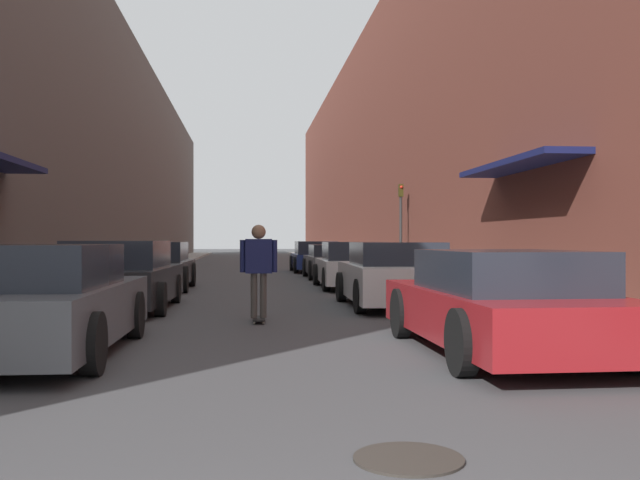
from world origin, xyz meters
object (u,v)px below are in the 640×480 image
at_px(parked_car_left_2, 157,267).
at_px(skateboarder, 259,262).
at_px(parked_car_right_4, 316,257).
at_px(parked_car_left_0, 36,302).
at_px(manhole_cover, 408,459).
at_px(traffic_light, 401,218).
at_px(parked_car_left_1, 120,277).
at_px(parked_car_right_3, 333,262).
at_px(parked_car_right_1, 394,275).
at_px(parked_car_right_2, 353,266).
at_px(parked_car_right_0, 501,303).

xyz_separation_m(parked_car_left_2, skateboarder, (2.67, -8.05, 0.37)).
relative_size(parked_car_right_4, skateboarder, 2.54).
bearing_deg(parked_car_left_0, manhole_cover, -51.23).
bearing_deg(skateboarder, traffic_light, 67.97).
bearing_deg(parked_car_left_1, parked_car_left_2, 89.86).
height_order(parked_car_left_1, parked_car_right_3, parked_car_left_1).
relative_size(parked_car_right_1, traffic_light, 1.34).
relative_size(parked_car_left_1, parked_car_right_4, 1.09).
bearing_deg(traffic_light, skateboarder, -112.03).
distance_m(parked_car_left_2, parked_car_right_3, 7.72).
bearing_deg(traffic_light, parked_car_right_4, 115.62).
distance_m(parked_car_left_1, skateboarder, 3.62).
bearing_deg(parked_car_right_4, parked_car_left_0, -104.11).
bearing_deg(skateboarder, parked_car_left_0, -130.07).
bearing_deg(parked_car_left_0, parked_car_right_2, 64.13).
distance_m(parked_car_left_2, skateboarder, 8.49).
bearing_deg(skateboarder, parked_car_right_2, 70.92).
xyz_separation_m(parked_car_right_4, manhole_cover, (-1.91, -26.00, -0.63)).
distance_m(parked_car_left_0, parked_car_left_1, 5.61).
xyz_separation_m(parked_car_right_1, parked_car_right_4, (-0.10, 15.94, -0.01)).
relative_size(parked_car_left_2, parked_car_right_1, 0.98).
relative_size(parked_car_left_0, skateboarder, 2.75).
height_order(parked_car_left_1, parked_car_right_2, parked_car_left_1).
relative_size(parked_car_right_3, traffic_light, 1.25).
xyz_separation_m(parked_car_right_3, manhole_cover, (-2.05, -21.02, -0.59)).
relative_size(parked_car_left_2, traffic_light, 1.31).
distance_m(parked_car_right_0, parked_car_right_1, 6.06).
bearing_deg(parked_car_right_0, parked_car_left_2, 115.49).
height_order(parked_car_left_0, parked_car_right_2, parked_car_left_0).
height_order(parked_car_left_1, parked_car_left_2, parked_car_left_1).
bearing_deg(parked_car_right_3, parked_car_left_2, -135.88).
bearing_deg(parked_car_right_1, parked_car_right_4, 90.35).
relative_size(parked_car_left_1, parked_car_right_1, 1.04).
xyz_separation_m(parked_car_right_2, parked_car_right_4, (-0.12, 10.17, -0.00)).
distance_m(parked_car_left_2, parked_car_right_4, 11.67).
distance_m(parked_car_left_1, parked_car_right_0, 8.19).
height_order(parked_car_right_2, parked_car_right_4, parked_car_right_2).
bearing_deg(parked_car_left_2, parked_car_left_0, -90.15).
height_order(parked_car_left_0, traffic_light, traffic_light).
distance_m(parked_car_right_0, skateboarder, 4.63).
bearing_deg(traffic_light, parked_car_right_0, -98.20).
bearing_deg(parked_car_right_3, parked_car_right_4, 91.62).
height_order(parked_car_right_3, manhole_cover, parked_car_right_3).
height_order(parked_car_right_0, traffic_light, traffic_light).
relative_size(parked_car_left_1, parked_car_right_2, 1.04).
distance_m(parked_car_left_1, parked_car_right_3, 12.35).
height_order(parked_car_right_2, manhole_cover, parked_car_right_2).
xyz_separation_m(parked_car_right_0, traffic_light, (2.40, 16.67, 1.53)).
bearing_deg(parked_car_right_1, manhole_cover, -101.31).
distance_m(parked_car_right_4, skateboarder, 18.61).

